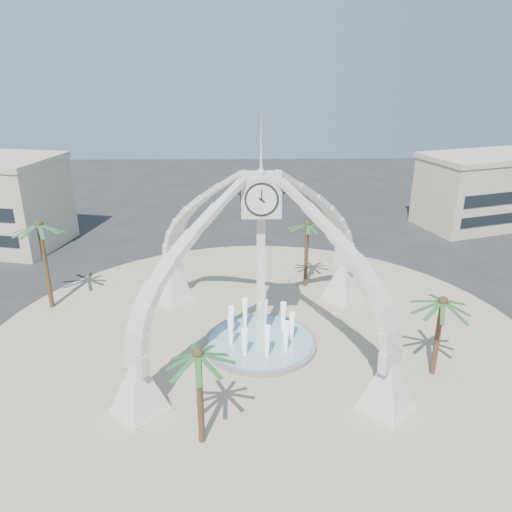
{
  "coord_description": "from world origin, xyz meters",
  "views": [
    {
      "loc": [
        -0.84,
        -30.61,
        19.09
      ],
      "look_at": [
        -0.28,
        2.0,
        6.06
      ],
      "focal_mm": 35.0,
      "sensor_mm": 36.0,
      "label": 1
    }
  ],
  "objects_px": {
    "fountain": "(260,342)",
    "clock_tower": "(261,261)",
    "palm_north": "(307,225)",
    "palm_east": "(443,302)",
    "palm_west": "(39,226)",
    "palm_south": "(198,355)"
  },
  "relations": [
    {
      "from": "palm_south",
      "to": "clock_tower",
      "type": "bearing_deg",
      "value": 70.59
    },
    {
      "from": "clock_tower",
      "to": "fountain",
      "type": "height_order",
      "value": "clock_tower"
    },
    {
      "from": "fountain",
      "to": "palm_north",
      "type": "xyz_separation_m",
      "value": [
        4.25,
        9.79,
        5.49
      ]
    },
    {
      "from": "palm_east",
      "to": "palm_north",
      "type": "height_order",
      "value": "palm_north"
    },
    {
      "from": "fountain",
      "to": "palm_west",
      "type": "height_order",
      "value": "palm_west"
    },
    {
      "from": "clock_tower",
      "to": "palm_west",
      "type": "xyz_separation_m",
      "value": [
        -16.93,
        6.11,
        0.53
      ]
    },
    {
      "from": "palm_west",
      "to": "palm_north",
      "type": "distance_m",
      "value": 21.53
    },
    {
      "from": "clock_tower",
      "to": "palm_east",
      "type": "bearing_deg",
      "value": -18.21
    },
    {
      "from": "fountain",
      "to": "palm_north",
      "type": "bearing_deg",
      "value": 66.56
    },
    {
      "from": "clock_tower",
      "to": "palm_west",
      "type": "height_order",
      "value": "clock_tower"
    },
    {
      "from": "fountain",
      "to": "clock_tower",
      "type": "bearing_deg",
      "value": -90.0
    },
    {
      "from": "palm_west",
      "to": "palm_south",
      "type": "distance_m",
      "value": 20.76
    },
    {
      "from": "fountain",
      "to": "palm_east",
      "type": "bearing_deg",
      "value": -18.21
    },
    {
      "from": "clock_tower",
      "to": "fountain",
      "type": "bearing_deg",
      "value": 90.0
    },
    {
      "from": "clock_tower",
      "to": "fountain",
      "type": "relative_size",
      "value": 2.24
    },
    {
      "from": "clock_tower",
      "to": "palm_south",
      "type": "xyz_separation_m",
      "value": [
        -3.36,
        -9.52,
        -1.09
      ]
    },
    {
      "from": "palm_east",
      "to": "palm_west",
      "type": "xyz_separation_m",
      "value": [
        -27.97,
        9.74,
        1.83
      ]
    },
    {
      "from": "fountain",
      "to": "palm_west",
      "type": "distance_m",
      "value": 19.22
    },
    {
      "from": "fountain",
      "to": "palm_north",
      "type": "relative_size",
      "value": 1.22
    },
    {
      "from": "palm_north",
      "to": "palm_south",
      "type": "relative_size",
      "value": 1.06
    },
    {
      "from": "palm_south",
      "to": "palm_east",
      "type": "bearing_deg",
      "value": 22.27
    },
    {
      "from": "palm_east",
      "to": "palm_west",
      "type": "distance_m",
      "value": 29.67
    }
  ]
}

